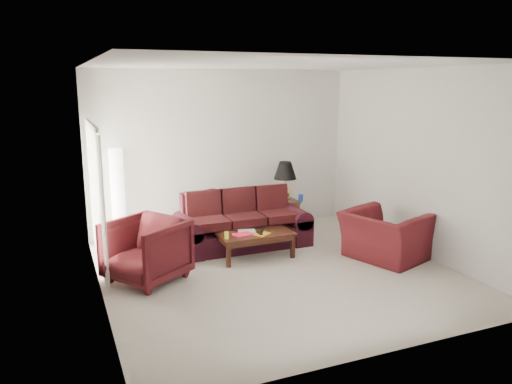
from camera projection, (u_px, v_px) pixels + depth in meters
floor at (278, 272)px, 7.43m from camera, size 5.00×5.00×0.00m
blinds at (96, 197)px, 7.47m from camera, size 0.10×2.00×2.16m
sofa at (242, 220)px, 8.50m from camera, size 2.36×1.21×0.93m
throw_pillow at (206, 201)px, 8.79m from camera, size 0.45×0.33×0.42m
end_table at (284, 214)px, 9.67m from camera, size 0.52×0.52×0.54m
table_lamp at (285, 181)px, 9.61m from camera, size 0.53×0.53×0.74m
clock at (278, 198)px, 9.41m from camera, size 0.16×0.10×0.16m
blue_canister at (301, 198)px, 9.50m from camera, size 0.11×0.11×0.15m
picture_frame at (275, 195)px, 9.75m from camera, size 0.13×0.16×0.05m
floor_lamp at (118, 197)px, 8.49m from camera, size 0.36×0.36×1.71m
armchair_left at (146, 250)px, 7.03m from camera, size 1.35×1.34×0.90m
armchair_right at (384, 236)px, 7.91m from camera, size 1.36×1.45×0.77m
coffee_table at (255, 245)px, 8.01m from camera, size 1.33×1.03×0.42m
magazine_red at (243, 234)px, 7.84m from camera, size 0.30×0.24×0.02m
magazine_white at (247, 231)px, 8.02m from camera, size 0.32×0.27×0.02m
magazine_orange at (262, 234)px, 7.87m from camera, size 0.31×0.29×0.01m
remote_a at (259, 233)px, 7.86m from camera, size 0.05×0.16×0.02m
remote_b at (262, 231)px, 7.98m from camera, size 0.13×0.17×0.02m
yellow_glass at (227, 235)px, 7.65m from camera, size 0.09×0.09×0.11m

